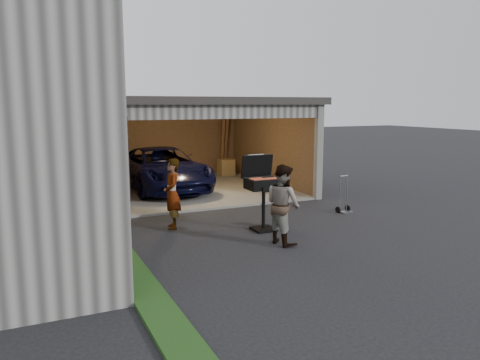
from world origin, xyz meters
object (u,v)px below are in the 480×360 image
object	(u,v)px
propane_tank	(281,219)
plywood_panel	(111,231)
minivan	(162,170)
man	(283,204)
bbq_grill	(263,186)
hand_truck	(344,205)
woman	(172,194)

from	to	relation	value
propane_tank	plywood_panel	bearing A→B (deg)	-173.19
minivan	man	distance (m)	6.52
propane_tank	bbq_grill	bearing A→B (deg)	173.18
man	plywood_panel	bearing A→B (deg)	71.96
man	propane_tank	xyz separation A→B (m)	(0.54, 0.99, -0.59)
propane_tank	plywood_panel	xyz separation A→B (m)	(-3.74, -0.45, 0.29)
minivan	propane_tank	distance (m)	5.64
minivan	bbq_grill	xyz separation A→B (m)	(0.72, -5.45, 0.31)
bbq_grill	propane_tank	bearing A→B (deg)	-6.82
plywood_panel	hand_truck	bearing A→B (deg)	10.64
woman	bbq_grill	distance (m)	1.99
woman	hand_truck	world-z (taller)	woman
bbq_grill	plywood_panel	xyz separation A→B (m)	(-3.30, -0.50, -0.48)
woman	man	world-z (taller)	man
plywood_panel	hand_truck	distance (m)	6.08
woman	plywood_panel	xyz separation A→B (m)	(-1.57, -1.46, -0.29)
man	hand_truck	bearing A→B (deg)	-67.43
propane_tank	hand_truck	world-z (taller)	hand_truck
minivan	plywood_panel	size ratio (longest dim) A/B	4.78
propane_tank	plywood_panel	size ratio (longest dim) A/B	0.40
hand_truck	minivan	bearing A→B (deg)	115.03
man	propane_tank	distance (m)	1.27
minivan	hand_truck	bearing A→B (deg)	-57.13
woman	plywood_panel	world-z (taller)	woman
bbq_grill	plywood_panel	distance (m)	3.37
man	bbq_grill	world-z (taller)	bbq_grill
bbq_grill	hand_truck	distance (m)	2.84
bbq_grill	hand_truck	world-z (taller)	bbq_grill
minivan	man	xyz separation A→B (m)	(0.62, -6.49, 0.13)
woman	hand_truck	size ratio (longest dim) A/B	1.63
bbq_grill	propane_tank	distance (m)	0.89
woman	man	distance (m)	2.58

